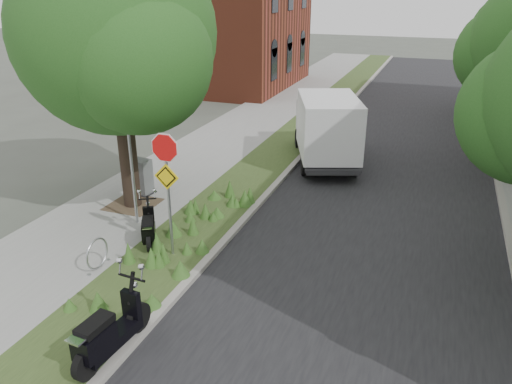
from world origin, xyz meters
TOP-DOWN VIEW (x-y plane):
  - ground at (0.00, 0.00)m, footprint 120.00×120.00m
  - sidewalk_near at (-4.25, 10.00)m, footprint 3.50×60.00m
  - verge at (-1.50, 10.00)m, footprint 2.00×60.00m
  - kerb_near at (-0.50, 10.00)m, footprint 0.20×60.00m
  - road at (3.00, 10.00)m, footprint 7.00×60.00m
  - kerb_far at (6.50, 10.00)m, footprint 0.20×60.00m
  - street_tree_main at (-4.08, 2.86)m, footprint 6.21×5.54m
  - bare_post at (-3.20, 1.80)m, footprint 0.08×0.08m
  - bike_hoop at (-2.70, -0.60)m, footprint 0.06×0.78m
  - sign_assembly at (-1.40, 0.58)m, footprint 0.94×0.08m
  - brick_building at (-9.50, 22.00)m, footprint 9.40×10.40m
  - far_tree_c at (6.94, 18.04)m, footprint 4.37×3.89m
  - scooter_near at (-2.21, 0.85)m, footprint 0.91×1.41m
  - scooter_far at (-0.62, -3.14)m, footprint 0.51×1.99m
  - box_truck at (0.47, 8.90)m, footprint 3.43×5.21m
  - utility_cabinet at (-4.29, 3.69)m, footprint 0.90×0.66m

SIDE VIEW (x-z plane):
  - ground at x=0.00m, z-range 0.00..0.00m
  - road at x=3.00m, z-range 0.00..0.01m
  - sidewalk_near at x=-4.25m, z-range 0.00..0.12m
  - verge at x=-1.50m, z-range 0.00..0.12m
  - kerb_near at x=-0.50m, z-range 0.00..0.13m
  - kerb_far at x=6.50m, z-range 0.00..0.13m
  - scooter_near at x=-2.21m, z-range 0.11..0.86m
  - bike_hoop at x=-2.70m, z-range 0.11..0.88m
  - scooter_far at x=-0.62m, z-range 0.11..1.05m
  - utility_cabinet at x=-4.29m, z-range 0.10..1.21m
  - box_truck at x=0.47m, z-range 0.34..2.54m
  - bare_post at x=-3.20m, z-range 0.12..4.12m
  - sign_assembly at x=-1.40m, z-range 0.72..3.94m
  - far_tree_c at x=6.94m, z-range 0.99..6.92m
  - brick_building at x=-9.50m, z-range 0.06..8.36m
  - street_tree_main at x=-4.08m, z-range 0.97..8.63m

